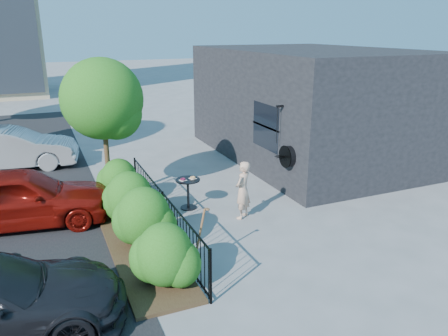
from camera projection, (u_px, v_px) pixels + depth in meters
name	position (u px, v px, depth m)	size (l,w,h in m)	color
ground	(222.00, 224.00, 11.01)	(120.00, 120.00, 0.00)	gray
shop_building	(309.00, 104.00, 16.41)	(6.22, 9.00, 4.00)	black
fence	(163.00, 213.00, 10.27)	(0.05, 6.05, 1.10)	black
planting_bed	(135.00, 238.00, 10.17)	(1.30, 6.00, 0.08)	#382616
shrubs	(137.00, 210.00, 10.09)	(1.10, 5.60, 1.24)	#266216
patio_tree	(105.00, 104.00, 11.73)	(2.20, 2.20, 3.94)	#3F2B19
cafe_table	(188.00, 188.00, 11.79)	(0.66, 0.66, 0.89)	black
woman	(243.00, 190.00, 11.15)	(0.55, 0.36, 1.52)	tan
shovel	(198.00, 241.00, 8.88)	(0.43, 0.17, 1.30)	brown
car_red	(20.00, 197.00, 10.74)	(1.73, 4.30, 1.47)	maroon
car_silver	(11.00, 149.00, 15.16)	(1.52, 4.35, 1.43)	#ACADB1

